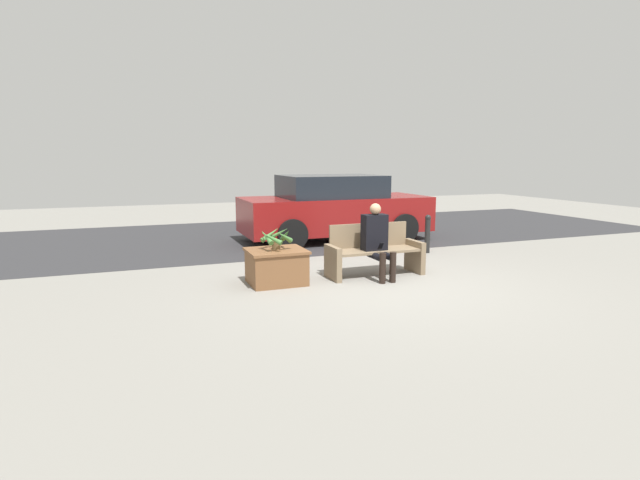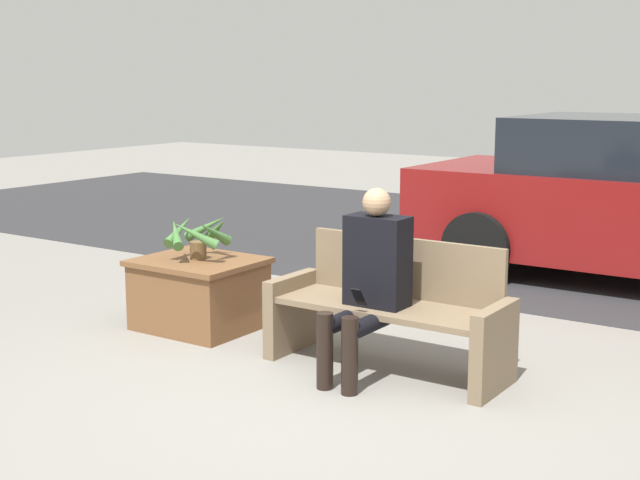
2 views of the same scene
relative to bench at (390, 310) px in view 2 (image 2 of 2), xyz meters
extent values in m
plane|color=gray|center=(-0.13, -0.67, -0.39)|extent=(30.00, 30.00, 0.00)
cube|color=#2D2D30|center=(-0.13, 4.81, -0.39)|extent=(20.00, 6.00, 0.01)
cube|color=#7A664C|center=(-0.76, -0.06, -0.12)|extent=(0.09, 0.55, 0.54)
cube|color=#7A664C|center=(0.76, -0.06, -0.12)|extent=(0.09, 0.55, 0.54)
cube|color=#7A664C|center=(0.00, -0.06, 0.03)|extent=(1.43, 0.51, 0.04)
cube|color=#7A664C|center=(0.00, 0.20, 0.25)|extent=(1.43, 0.04, 0.40)
cube|color=black|center=(-0.04, -0.10, 0.34)|extent=(0.40, 0.22, 0.59)
sphere|color=tan|center=(-0.04, -0.12, 0.73)|extent=(0.18, 0.18, 0.18)
cylinder|color=black|center=(-0.13, -0.33, -0.01)|extent=(0.11, 0.47, 0.11)
cylinder|color=black|center=(0.05, -0.33, -0.01)|extent=(0.11, 0.47, 0.11)
cylinder|color=black|center=(-0.13, -0.57, -0.15)|extent=(0.10, 0.10, 0.48)
cylinder|color=black|center=(0.05, -0.57, -0.15)|extent=(0.10, 0.10, 0.48)
cube|color=black|center=(-0.04, -0.33, 0.15)|extent=(0.07, 0.09, 0.12)
cube|color=brown|center=(-1.68, 0.01, -0.12)|extent=(0.84, 0.72, 0.54)
cube|color=brown|center=(-1.68, 0.01, 0.12)|extent=(0.89, 0.77, 0.04)
cylinder|color=brown|center=(-1.68, 0.01, 0.21)|extent=(0.13, 0.13, 0.14)
cone|color=#427538|center=(-1.52, 0.01, 0.37)|extent=(0.08, 0.35, 0.24)
cone|color=#427538|center=(-1.61, 0.15, 0.37)|extent=(0.35, 0.23, 0.24)
cone|color=#427538|center=(-1.73, 0.16, 0.37)|extent=(0.36, 0.19, 0.24)
cone|color=#427538|center=(-1.84, -0.02, 0.36)|extent=(0.15, 0.37, 0.23)
cone|color=#427538|center=(-1.79, -0.11, 0.35)|extent=(0.33, 0.30, 0.22)
cone|color=#427538|center=(-1.59, -0.12, 0.36)|extent=(0.34, 0.27, 0.24)
cylinder|color=black|center=(-0.57, 2.65, -0.06)|extent=(0.66, 0.18, 0.66)
cylinder|color=black|center=(-0.57, 4.45, -0.06)|extent=(0.66, 0.18, 0.66)
camera|label=1|loc=(-3.76, -7.30, 1.55)|focal=28.00mm
camera|label=2|loc=(2.79, -4.95, 1.52)|focal=50.00mm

